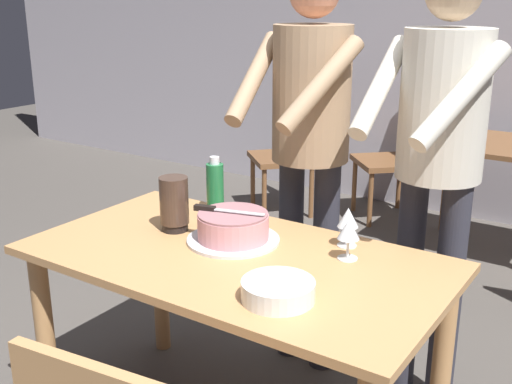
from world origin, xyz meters
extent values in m
cube|color=#ADA8B2|center=(0.00, 3.05, 1.35)|extent=(10.00, 0.12, 2.70)
cube|color=tan|center=(0.00, 0.00, 0.73)|extent=(1.47, 0.80, 0.03)
cylinder|color=tan|center=(-0.66, -0.32, 0.36)|extent=(0.07, 0.07, 0.72)
cylinder|color=tan|center=(-0.66, 0.32, 0.36)|extent=(0.07, 0.07, 0.72)
cylinder|color=tan|center=(0.66, 0.32, 0.36)|extent=(0.07, 0.07, 0.72)
cylinder|color=silver|center=(-0.07, 0.09, 0.76)|extent=(0.34, 0.34, 0.01)
cylinder|color=#D18C93|center=(-0.07, 0.09, 0.81)|extent=(0.26, 0.26, 0.09)
cylinder|color=#926267|center=(-0.07, 0.09, 0.86)|extent=(0.25, 0.25, 0.01)
cube|color=silver|center=(-0.05, 0.10, 0.87)|extent=(0.20, 0.07, 0.00)
cube|color=black|center=(-0.18, 0.07, 0.87)|extent=(0.08, 0.04, 0.02)
cylinder|color=white|center=(0.31, -0.21, 0.76)|extent=(0.22, 0.22, 0.01)
cylinder|color=white|center=(0.31, -0.21, 0.77)|extent=(0.22, 0.22, 0.01)
cylinder|color=white|center=(0.31, -0.21, 0.78)|extent=(0.22, 0.22, 0.01)
cylinder|color=white|center=(0.31, -0.21, 0.79)|extent=(0.22, 0.22, 0.01)
cylinder|color=white|center=(0.31, -0.21, 0.80)|extent=(0.22, 0.22, 0.01)
cylinder|color=white|center=(0.31, -0.21, 0.81)|extent=(0.22, 0.22, 0.01)
cylinder|color=silver|center=(0.29, 0.29, 0.75)|extent=(0.07, 0.07, 0.00)
cylinder|color=silver|center=(0.29, 0.29, 0.79)|extent=(0.01, 0.01, 0.07)
cone|color=silver|center=(0.29, 0.29, 0.86)|extent=(0.08, 0.08, 0.07)
cylinder|color=silver|center=(0.34, 0.18, 0.75)|extent=(0.07, 0.07, 0.00)
cylinder|color=silver|center=(0.34, 0.18, 0.79)|extent=(0.01, 0.01, 0.07)
cone|color=silver|center=(0.34, 0.18, 0.86)|extent=(0.08, 0.08, 0.07)
cylinder|color=#1E6B38|center=(-0.29, 0.28, 0.86)|extent=(0.07, 0.07, 0.22)
cylinder|color=silver|center=(-0.29, 0.28, 0.98)|extent=(0.04, 0.04, 0.03)
cylinder|color=black|center=(-0.33, 0.07, 0.77)|extent=(0.10, 0.10, 0.03)
cylinder|color=#3F2D23|center=(-0.33, 0.07, 0.87)|extent=(0.11, 0.11, 0.18)
cylinder|color=#2D2D38|center=(0.04, 0.61, 0.47)|extent=(0.11, 0.11, 0.95)
cylinder|color=#2D2D38|center=(-0.14, 0.62, 0.47)|extent=(0.11, 0.11, 0.95)
cylinder|color=#997A5B|center=(-0.05, 0.62, 1.23)|extent=(0.32, 0.32, 0.55)
cylinder|color=#997A5B|center=(0.09, 0.43, 1.30)|extent=(0.18, 0.42, 0.34)
cylinder|color=#997A5B|center=(-0.22, 0.45, 1.30)|extent=(0.13, 0.42, 0.34)
cylinder|color=#2D2D38|center=(0.57, 0.63, 0.47)|extent=(0.11, 0.11, 0.95)
cylinder|color=#2D2D38|center=(0.40, 0.67, 0.47)|extent=(0.11, 0.11, 0.95)
cylinder|color=beige|center=(0.48, 0.65, 1.23)|extent=(0.32, 0.32, 0.55)
cylinder|color=beige|center=(0.60, 0.44, 1.30)|extent=(0.23, 0.41, 0.34)
cylinder|color=beige|center=(0.30, 0.50, 1.30)|extent=(0.08, 0.42, 0.34)
cube|color=brown|center=(0.38, 2.35, 0.72)|extent=(1.00, 0.70, 0.03)
cylinder|color=brown|center=(-0.04, 2.07, 0.35)|extent=(0.07, 0.07, 0.71)
cylinder|color=brown|center=(-0.04, 2.62, 0.35)|extent=(0.07, 0.07, 0.71)
cube|color=brown|center=(-0.50, 2.64, 0.43)|extent=(0.62, 0.62, 0.04)
cylinder|color=brown|center=(-0.51, 2.38, 0.21)|extent=(0.04, 0.04, 0.41)
cylinder|color=brown|center=(-0.76, 2.64, 0.21)|extent=(0.04, 0.04, 0.41)
cylinder|color=brown|center=(-0.25, 2.63, 0.21)|extent=(0.04, 0.04, 0.41)
cylinder|color=brown|center=(-0.50, 2.89, 0.21)|extent=(0.04, 0.04, 0.41)
cube|color=brown|center=(-0.35, 2.78, 0.68)|extent=(0.32, 0.34, 0.45)
cube|color=brown|center=(-1.21, 2.30, 0.43)|extent=(0.62, 0.62, 0.04)
cylinder|color=brown|center=(-1.20, 2.04, 0.21)|extent=(0.04, 0.04, 0.41)
cylinder|color=brown|center=(-1.47, 2.29, 0.21)|extent=(0.04, 0.04, 0.41)
cylinder|color=brown|center=(-0.95, 2.31, 0.21)|extent=(0.04, 0.04, 0.41)
cylinder|color=brown|center=(-1.22, 2.56, 0.21)|extent=(0.04, 0.04, 0.41)
cube|color=brown|center=(-1.07, 2.45, 0.68)|extent=(0.34, 0.32, 0.45)
camera|label=1|loc=(1.18, -1.63, 1.61)|focal=44.01mm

